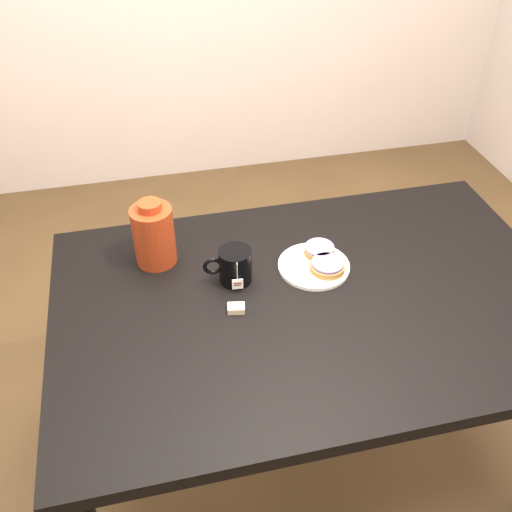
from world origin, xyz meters
name	(u,v)px	position (x,y,z in m)	size (l,w,h in m)	color
ground_plane	(300,451)	(0.00, 0.00, 0.00)	(4.00, 4.00, 0.00)	brown
table	(312,318)	(0.00, 0.00, 0.67)	(1.40, 0.90, 0.75)	black
plate	(314,265)	(0.04, 0.12, 0.76)	(0.21, 0.21, 0.02)	white
bagel_back	(319,250)	(0.07, 0.16, 0.77)	(0.12, 0.12, 0.03)	brown
bagel_front	(327,266)	(0.07, 0.09, 0.77)	(0.14, 0.14, 0.03)	brown
mug	(234,266)	(-0.19, 0.11, 0.80)	(0.14, 0.10, 0.10)	black
teabag_pouch	(236,308)	(-0.22, -0.01, 0.76)	(0.04, 0.03, 0.02)	#C6B793
bagel_package	(154,235)	(-0.40, 0.25, 0.84)	(0.13, 0.13, 0.20)	maroon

